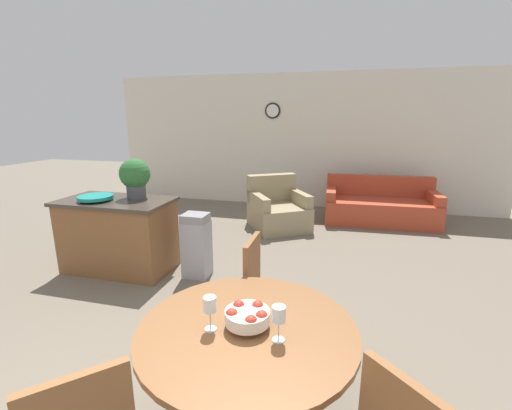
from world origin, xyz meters
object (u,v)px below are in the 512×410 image
Objects in this scene: dining_table at (248,353)px; teal_bowl at (96,197)px; dining_chair_far_side at (266,291)px; potted_plant at (135,176)px; wine_glass_left at (210,306)px; fruit_bowl at (248,316)px; kitchen_island at (119,235)px; wine_glass_right at (279,316)px; armchair at (277,210)px; couch at (380,207)px; trash_bin at (196,246)px.

teal_bowl is at bearing 143.37° from dining_table.
potted_plant reaches higher than dining_chair_far_side.
wine_glass_left is at bearing -40.02° from teal_bowl.
fruit_bowl is 0.18× the size of kitchen_island.
dining_table is 0.90× the size of kitchen_island.
teal_bowl reaches higher than wine_glass_right.
wine_glass_left is at bearing -116.60° from armchair.
couch is at bearing 41.09° from teal_bowl.
couch reaches higher than dining_table.
armchair is at bearing -171.11° from dining_chair_far_side.
potted_plant is (-1.97, 2.00, 0.58)m from dining_table.
wine_glass_right reaches higher than trash_bin.
fruit_bowl is 0.13× the size of couch.
armchair is (-0.60, 3.99, -0.28)m from dining_table.
dining_chair_far_side is 0.98m from wine_glass_left.
potted_plant reaches higher than dining_table.
wine_glass_right is at bearing 0.06° from wine_glass_left.
potted_plant is 0.38× the size of armchair.
wine_glass_left is (-0.18, -0.07, 0.07)m from fruit_bowl.
potted_plant is at bearing 134.52° from dining_table.
potted_plant is 2.56m from armchair.
dining_chair_far_side is 1.53m from trash_bin.
teal_bowl reaches higher than couch.
kitchen_island is 1.00m from trash_bin.
trash_bin is at bearing 121.45° from dining_table.
dining_chair_far_side is 4.85× the size of wine_glass_left.
dining_chair_far_side is 0.88m from fruit_bowl.
fruit_bowl is at bearing -40.49° from kitchen_island.
teal_bowl is (-2.34, 1.74, 0.12)m from fruit_bowl.
teal_bowl is (-2.26, 0.92, 0.42)m from dining_chair_far_side.
kitchen_island is at bearing -176.58° from trash_bin.
wine_glass_left is at bearing -179.94° from wine_glass_right.
wine_glass_left is at bearing -44.13° from kitchen_island.
teal_bowl is at bearing 143.38° from fruit_bowl.
wine_glass_left is 0.15× the size of armchair.
kitchen_island is at bearing -116.59° from dining_chair_far_side.
wine_glass_right reaches higher than kitchen_island.
potted_plant is (0.19, 0.16, 0.70)m from kitchen_island.
dining_chair_far_side is 3.21m from armchair.
dining_chair_far_side reaches higher than kitchen_island.
wine_glass_left is 0.48× the size of teal_bowl.
dining_chair_far_side is at bearing -109.25° from couch.
wine_glass_right is 3.11m from teal_bowl.
potted_plant is (-1.79, 2.07, 0.27)m from wine_glass_left.
couch is at bearing 79.06° from wine_glass_right.
couch is (1.12, 4.76, -0.29)m from dining_table.
teal_bowl is at bearing -172.21° from trash_bin.
kitchen_island reaches higher than armchair.
couch is at bearing 76.80° from fruit_bowl.
teal_bowl reaches higher than fruit_bowl.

